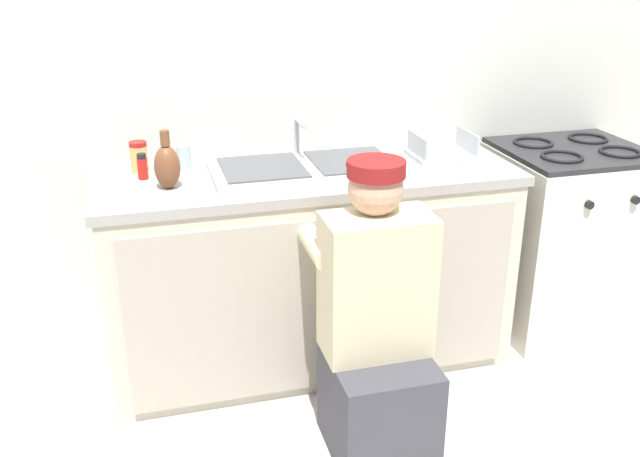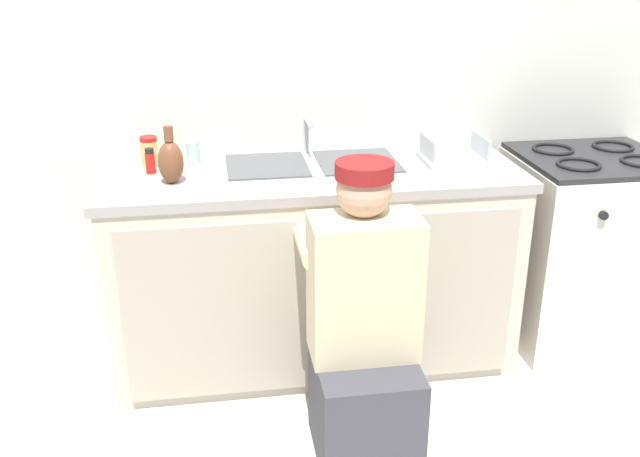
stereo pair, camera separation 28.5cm
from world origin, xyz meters
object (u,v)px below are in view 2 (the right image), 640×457
object	(u,v)px
stove_range	(582,248)
plumber_person	(364,340)
dish_rack_tray	(454,156)
condiment_jar	(149,151)
water_glass	(193,153)
sink_double_basin	(312,167)
spice_bottle_red	(150,161)
vase_decorative	(171,161)

from	to	relation	value
stove_range	plumber_person	world-z (taller)	plumber_person
stove_range	dish_rack_tray	bearing A→B (deg)	175.62
condiment_jar	water_glass	bearing A→B (deg)	-1.13
sink_double_basin	stove_range	size ratio (longest dim) A/B	0.88
water_glass	dish_rack_tray	world-z (taller)	dish_rack_tray
spice_bottle_red	water_glass	bearing A→B (deg)	29.64
stove_range	spice_bottle_red	bearing A→B (deg)	177.66
plumber_person	spice_bottle_red	world-z (taller)	plumber_person
sink_double_basin	condiment_jar	xyz separation A→B (m)	(-0.67, 0.18, 0.05)
plumber_person	vase_decorative	size ratio (longest dim) A/B	4.80
sink_double_basin	spice_bottle_red	size ratio (longest dim) A/B	7.62
sink_double_basin	plumber_person	size ratio (longest dim) A/B	0.72
sink_double_basin	plumber_person	xyz separation A→B (m)	(0.09, -0.66, -0.45)
spice_bottle_red	vase_decorative	size ratio (longest dim) A/B	0.46
water_glass	dish_rack_tray	size ratio (longest dim) A/B	0.36
spice_bottle_red	water_glass	size ratio (longest dim) A/B	1.05
condiment_jar	dish_rack_tray	bearing A→B (deg)	-5.78
sink_double_basin	condiment_jar	size ratio (longest dim) A/B	6.25
stove_range	condiment_jar	world-z (taller)	condiment_jar
stove_range	plumber_person	bearing A→B (deg)	-150.83
stove_range	condiment_jar	distance (m)	2.02
sink_double_basin	spice_bottle_red	world-z (taller)	sink_double_basin
vase_decorative	condiment_jar	bearing A→B (deg)	112.26
spice_bottle_red	dish_rack_tray	distance (m)	1.29
stove_range	water_glass	xyz separation A→B (m)	(-1.76, 0.18, 0.49)
spice_bottle_red	water_glass	distance (m)	0.20
spice_bottle_red	stove_range	bearing A→B (deg)	-2.34
stove_range	spice_bottle_red	world-z (taller)	spice_bottle_red
sink_double_basin	stove_range	xyz separation A→B (m)	(1.27, -0.00, -0.46)
water_glass	sink_double_basin	bearing A→B (deg)	-19.63
condiment_jar	sink_double_basin	bearing A→B (deg)	-14.88
condiment_jar	water_glass	distance (m)	0.18
spice_bottle_red	dish_rack_tray	bearing A→B (deg)	-1.33
stove_range	dish_rack_tray	distance (m)	0.79
spice_bottle_red	sink_double_basin	bearing A→B (deg)	-6.61
spice_bottle_red	condiment_jar	size ratio (longest dim) A/B	0.82
vase_decorative	sink_double_basin	bearing A→B (deg)	6.54
plumber_person	spice_bottle_red	size ratio (longest dim) A/B	10.52
condiment_jar	vase_decorative	size ratio (longest dim) A/B	0.56
plumber_person	dish_rack_tray	bearing A→B (deg)	52.65
dish_rack_tray	sink_double_basin	bearing A→B (deg)	-175.72
spice_bottle_red	condiment_jar	bearing A→B (deg)	95.02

